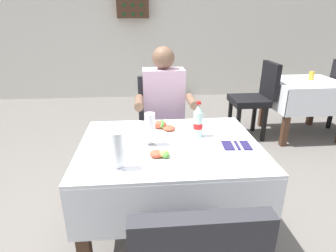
{
  "coord_description": "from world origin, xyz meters",
  "views": [
    {
      "loc": [
        -0.13,
        -1.6,
        1.48
      ],
      "look_at": [
        0.02,
        0.1,
        0.81
      ],
      "focal_mm": 29.58,
      "sensor_mm": 36.0,
      "label": 1
    }
  ],
  "objects": [
    {
      "name": "plate_far_diner",
      "position": [
        -0.01,
        0.23,
        0.75
      ],
      "size": [
        0.24,
        0.24,
        0.07
      ],
      "color": "white",
      "rests_on": "main_dining_table"
    },
    {
      "name": "main_dining_table",
      "position": [
        0.02,
        -0.0,
        0.56
      ],
      "size": [
        1.14,
        0.88,
        0.73
      ],
      "color": "white",
      "rests_on": "ground"
    },
    {
      "name": "back_wall",
      "position": [
        0.0,
        3.89,
        1.35
      ],
      "size": [
        11.0,
        0.12,
        2.7
      ],
      "primitive_type": "cube",
      "color": "silver",
      "rests_on": "ground"
    },
    {
      "name": "seated_diner_far",
      "position": [
        0.04,
        0.72,
        0.71
      ],
      "size": [
        0.5,
        0.46,
        1.26
      ],
      "color": "#282D42",
      "rests_on": "ground"
    },
    {
      "name": "wall_bottle_rack",
      "position": [
        -0.28,
        3.73,
        1.67
      ],
      "size": [
        0.56,
        0.21,
        0.42
      ],
      "color": "#472D1E"
    },
    {
      "name": "ground_plane",
      "position": [
        0.0,
        0.0,
        0.0
      ],
      "size": [
        11.0,
        11.0,
        0.0
      ],
      "primitive_type": "plane",
      "color": "#66605B"
    },
    {
      "name": "chair_far_diner_seat",
      "position": [
        0.02,
        0.83,
        0.55
      ],
      "size": [
        0.44,
        0.5,
        0.97
      ],
      "color": "#2D2D33",
      "rests_on": "ground"
    },
    {
      "name": "background_chair_left",
      "position": [
        1.29,
        1.71,
        0.55
      ],
      "size": [
        0.5,
        0.44,
        0.97
      ],
      "color": "black",
      "rests_on": "ground"
    },
    {
      "name": "background_dining_table",
      "position": [
        1.93,
        1.71,
        0.54
      ],
      "size": [
        0.86,
        0.79,
        0.73
      ],
      "color": "white",
      "rests_on": "ground"
    },
    {
      "name": "beer_glass_middle",
      "position": [
        -0.1,
        -0.02,
        0.84
      ],
      "size": [
        0.07,
        0.07,
        0.21
      ],
      "color": "white",
      "rests_on": "main_dining_table"
    },
    {
      "name": "cola_bottle_primary",
      "position": [
        0.22,
        0.09,
        0.84
      ],
      "size": [
        0.06,
        0.06,
        0.25
      ],
      "color": "silver",
      "rests_on": "main_dining_table"
    },
    {
      "name": "plate_near_camera",
      "position": [
        -0.02,
        -0.21,
        0.75
      ],
      "size": [
        0.25,
        0.25,
        0.05
      ],
      "color": "white",
      "rests_on": "main_dining_table"
    },
    {
      "name": "beer_glass_left",
      "position": [
        -0.28,
        -0.3,
        0.84
      ],
      "size": [
        0.07,
        0.07,
        0.21
      ],
      "color": "white",
      "rests_on": "main_dining_table"
    },
    {
      "name": "napkin_cutlery_set",
      "position": [
        0.44,
        -0.08,
        0.74
      ],
      "size": [
        0.18,
        0.19,
        0.01
      ],
      "color": "#231E4C",
      "rests_on": "main_dining_table"
    },
    {
      "name": "background_table_tumbler",
      "position": [
        2.01,
        1.75,
        0.79
      ],
      "size": [
        0.06,
        0.06,
        0.11
      ],
      "primitive_type": "cylinder",
      "color": "gold",
      "rests_on": "background_dining_table"
    }
  ]
}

